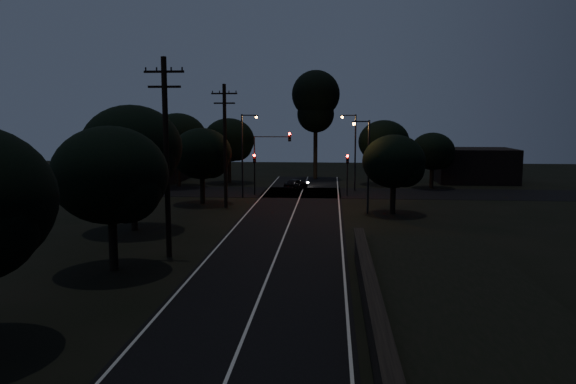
{
  "coord_description": "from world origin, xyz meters",
  "views": [
    {
      "loc": [
        3.08,
        -15.16,
        7.84
      ],
      "look_at": [
        0.0,
        24.0,
        2.5
      ],
      "focal_mm": 35.0,
      "sensor_mm": 36.0,
      "label": 1
    }
  ],
  "objects": [
    {
      "name": "retaining_wall",
      "position": [
        7.74,
        3.0,
        0.62
      ],
      "size": [
        6.93,
        26.0,
        1.6
      ],
      "color": "black",
      "rests_on": "ground"
    },
    {
      "name": "building_right",
      "position": [
        20.0,
        53.0,
        2.0
      ],
      "size": [
        9.0,
        7.0,
        4.0
      ],
      "primitive_type": "cube",
      "color": "black",
      "rests_on": "ground"
    },
    {
      "name": "streetlight_b",
      "position": [
        5.31,
        44.0,
        4.64
      ],
      "size": [
        1.66,
        0.26,
        8.0
      ],
      "color": "black",
      "rests_on": "ground"
    },
    {
      "name": "tree_left_d",
      "position": [
        -8.31,
        33.89,
        4.4
      ],
      "size": [
        5.35,
        5.35,
        6.79
      ],
      "color": "black",
      "rests_on": "ground"
    },
    {
      "name": "utility_pole_mid",
      "position": [
        -6.0,
        15.0,
        5.74
      ],
      "size": [
        2.2,
        0.3,
        11.0
      ],
      "color": "black",
      "rests_on": "ground"
    },
    {
      "name": "tall_pine",
      "position": [
        1.0,
        55.0,
        9.68
      ],
      "size": [
        5.91,
        5.91,
        13.44
      ],
      "color": "black",
      "rests_on": "ground"
    },
    {
      "name": "tree_far_nw",
      "position": [
        -8.79,
        49.88,
        4.91
      ],
      "size": [
        5.99,
        5.99,
        7.59
      ],
      "color": "black",
      "rests_on": "ground"
    },
    {
      "name": "building_left",
      "position": [
        -20.0,
        52.0,
        2.2
      ],
      "size": [
        10.0,
        8.0,
        4.4
      ],
      "primitive_type": "cube",
      "color": "black",
      "rests_on": "ground"
    },
    {
      "name": "streetlight_a",
      "position": [
        -5.31,
        38.0,
        4.64
      ],
      "size": [
        1.66,
        0.26,
        8.0
      ],
      "color": "black",
      "rests_on": "ground"
    },
    {
      "name": "signal_left",
      "position": [
        -4.6,
        39.99,
        2.84
      ],
      "size": [
        0.28,
        0.35,
        4.1
      ],
      "color": "black",
      "rests_on": "ground"
    },
    {
      "name": "signal_right",
      "position": [
        4.6,
        39.99,
        2.84
      ],
      "size": [
        0.28,
        0.35,
        4.1
      ],
      "color": "black",
      "rests_on": "ground"
    },
    {
      "name": "tree_far_e",
      "position": [
        14.17,
        46.9,
        3.92
      ],
      "size": [
        4.77,
        4.77,
        6.05
      ],
      "color": "black",
      "rests_on": "ground"
    },
    {
      "name": "tree_right_a",
      "position": [
        8.18,
        29.9,
        4.14
      ],
      "size": [
        5.02,
        5.02,
        6.38
      ],
      "color": "black",
      "rests_on": "ground"
    },
    {
      "name": "streetlight_c",
      "position": [
        5.83,
        30.0,
        4.35
      ],
      "size": [
        1.46,
        0.26,
        7.5
      ],
      "color": "black",
      "rests_on": "ground"
    },
    {
      "name": "tree_far_ne",
      "position": [
        9.21,
        49.88,
        4.77
      ],
      "size": [
        5.83,
        5.83,
        7.38
      ],
      "color": "black",
      "rests_on": "ground"
    },
    {
      "name": "signal_mast",
      "position": [
        -2.91,
        39.99,
        4.34
      ],
      "size": [
        3.7,
        0.35,
        6.25
      ],
      "color": "black",
      "rests_on": "ground"
    },
    {
      "name": "utility_pole_far",
      "position": [
        -6.0,
        32.0,
        5.48
      ],
      "size": [
        2.2,
        0.3,
        10.5
      ],
      "color": "black",
      "rests_on": "ground"
    },
    {
      "name": "tree_left_b",
      "position": [
        -7.8,
        11.88,
        4.78
      ],
      "size": [
        5.79,
        5.79,
        7.36
      ],
      "color": "black",
      "rests_on": "ground"
    },
    {
      "name": "tree_far_w",
      "position": [
        -13.77,
        45.87,
        5.3
      ],
      "size": [
        6.4,
        6.4,
        8.16
      ],
      "color": "black",
      "rests_on": "ground"
    },
    {
      "name": "car",
      "position": [
        -0.74,
        44.39,
        0.6
      ],
      "size": [
        2.7,
        3.8,
        1.2
      ],
      "primitive_type": "imported",
      "rotation": [
        0.0,
        0.0,
        2.73
      ],
      "color": "black",
      "rests_on": "ground"
    },
    {
      "name": "tree_left_c",
      "position": [
        -10.26,
        21.86,
        5.56
      ],
      "size": [
        6.8,
        6.8,
        8.59
      ],
      "color": "black",
      "rests_on": "ground"
    },
    {
      "name": "road_surface",
      "position": [
        0.0,
        31.12,
        0.01
      ],
      "size": [
        60.0,
        70.0,
        0.03
      ],
      "color": "black",
      "rests_on": "ground"
    }
  ]
}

